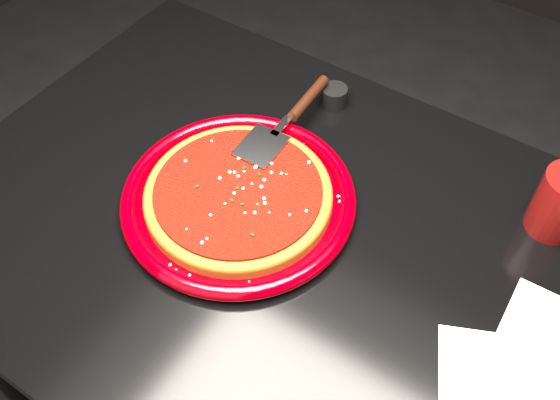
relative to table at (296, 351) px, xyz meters
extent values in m
cube|color=black|center=(0.00, 0.00, 0.00)|extent=(1.20, 0.80, 0.75)
cylinder|color=#7A0006|center=(-0.12, 0.01, 0.39)|extent=(0.46, 0.46, 0.03)
cylinder|color=brown|center=(-0.12, 0.01, 0.39)|extent=(0.37, 0.37, 0.02)
torus|color=brown|center=(-0.12, 0.01, 0.40)|extent=(0.37, 0.37, 0.02)
cylinder|color=maroon|center=(-0.12, 0.01, 0.41)|extent=(0.33, 0.33, 0.01)
cube|color=white|center=(0.35, -0.06, 0.38)|extent=(0.23, 0.23, 0.00)
cube|color=white|center=(0.39, 0.04, 0.38)|extent=(0.16, 0.17, 0.00)
cylinder|color=black|center=(-0.12, 0.30, 0.39)|extent=(0.05, 0.05, 0.04)
camera|label=1|loc=(0.28, -0.48, 1.16)|focal=40.00mm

